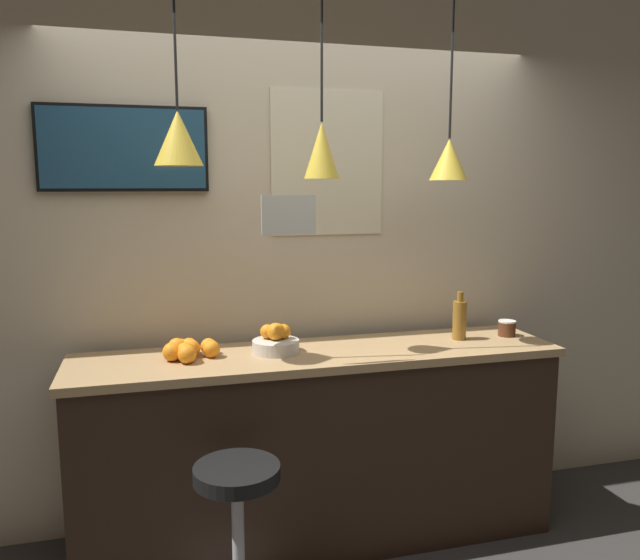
# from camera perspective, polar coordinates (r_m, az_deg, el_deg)

# --- Properties ---
(back_wall) EXTENTS (8.00, 0.06, 2.90)m
(back_wall) POSITION_cam_1_polar(r_m,az_deg,el_deg) (3.33, -1.73, 2.88)
(back_wall) COLOR beige
(back_wall) RESTS_ON ground_plane
(service_counter) EXTENTS (2.37, 0.54, 0.99)m
(service_counter) POSITION_cam_1_polar(r_m,az_deg,el_deg) (3.21, 0.00, -15.02)
(service_counter) COLOR black
(service_counter) RESTS_ON ground_plane
(bar_stool) EXTENTS (0.42, 0.42, 0.69)m
(bar_stool) POSITION_cam_1_polar(r_m,az_deg,el_deg) (2.70, -7.51, -21.29)
(bar_stool) COLOR #B7B7BC
(bar_stool) RESTS_ON ground_plane
(fruit_bowl) EXTENTS (0.23, 0.23, 0.14)m
(fruit_bowl) POSITION_cam_1_polar(r_m,az_deg,el_deg) (3.02, -4.05, -5.56)
(fruit_bowl) COLOR beige
(fruit_bowl) RESTS_ON service_counter
(orange_pile) EXTENTS (0.26, 0.27, 0.09)m
(orange_pile) POSITION_cam_1_polar(r_m,az_deg,el_deg) (2.98, -11.95, -6.25)
(orange_pile) COLOR orange
(orange_pile) RESTS_ON service_counter
(juice_bottle) EXTENTS (0.07, 0.07, 0.25)m
(juice_bottle) POSITION_cam_1_polar(r_m,az_deg,el_deg) (3.33, 12.64, -3.52)
(juice_bottle) COLOR olive
(juice_bottle) RESTS_ON service_counter
(spread_jar) EXTENTS (0.09, 0.09, 0.08)m
(spread_jar) POSITION_cam_1_polar(r_m,az_deg,el_deg) (3.48, 16.72, -4.24)
(spread_jar) COLOR #562D19
(spread_jar) RESTS_ON service_counter
(pendant_lamp_left) EXTENTS (0.21, 0.21, 0.93)m
(pendant_lamp_left) POSITION_cam_1_polar(r_m,az_deg,el_deg) (2.82, -12.84, 12.60)
(pendant_lamp_left) COLOR black
(pendant_lamp_middle) EXTENTS (0.16, 0.16, 0.99)m
(pendant_lamp_middle) POSITION_cam_1_polar(r_m,az_deg,el_deg) (2.91, 0.15, 11.88)
(pendant_lamp_middle) COLOR black
(pendant_lamp_right) EXTENTS (0.19, 0.19, 0.99)m
(pendant_lamp_right) POSITION_cam_1_polar(r_m,az_deg,el_deg) (3.14, 11.70, 10.87)
(pendant_lamp_right) COLOR black
(mounted_tv) EXTENTS (0.79, 0.04, 0.40)m
(mounted_tv) POSITION_cam_1_polar(r_m,az_deg,el_deg) (3.17, -17.49, 11.39)
(mounted_tv) COLOR black
(hanging_menu_board) EXTENTS (0.24, 0.01, 0.17)m
(hanging_menu_board) POSITION_cam_1_polar(r_m,az_deg,el_deg) (2.71, -2.87, 5.98)
(hanging_menu_board) COLOR white
(wall_poster) EXTENTS (0.60, 0.01, 0.75)m
(wall_poster) POSITION_cam_1_polar(r_m,az_deg,el_deg) (3.31, 0.70, 10.64)
(wall_poster) COLOR beige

